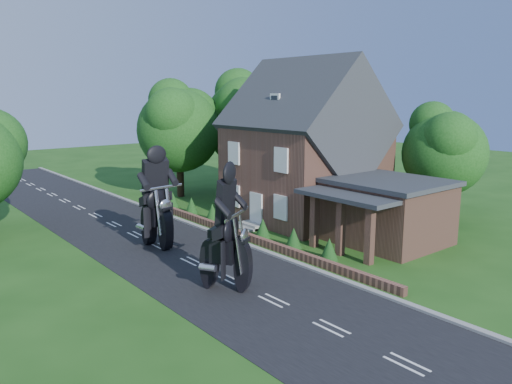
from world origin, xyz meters
TOP-DOWN VIEW (x-y plane):
  - ground at (0.00, 0.00)m, footprint 120.00×120.00m
  - road at (0.00, 0.00)m, footprint 7.00×80.00m
  - kerb at (3.65, 0.00)m, footprint 0.30×80.00m
  - garden_wall at (4.30, 5.00)m, footprint 0.30×22.00m
  - house at (10.49, 6.00)m, footprint 9.54×8.64m
  - annex at (9.87, -0.80)m, footprint 7.05×5.94m
  - tree_annex_side at (17.13, 0.10)m, footprint 5.64×5.20m
  - tree_house_right at (16.65, 8.62)m, footprint 6.51×6.00m
  - tree_behind_house at (14.18, 16.14)m, footprint 7.81×7.20m
  - tree_behind_left at (8.16, 17.13)m, footprint 6.94×6.40m
  - shrub_a at (5.30, -1.00)m, footprint 0.90×0.90m
  - shrub_b at (5.30, 1.50)m, footprint 0.90×0.90m
  - shrub_c at (5.30, 4.00)m, footprint 0.90×0.90m
  - shrub_d at (5.30, 9.00)m, footprint 0.90×0.90m
  - shrub_e at (5.30, 11.50)m, footprint 0.90×0.90m
  - shrub_f at (5.30, 14.00)m, footprint 0.90×0.90m
  - motorcycle_lead at (-0.73, -0.89)m, footprint 1.26×1.68m
  - motorcycle_follow at (-0.15, 6.06)m, footprint 0.65×1.77m

SIDE VIEW (x-z plane):
  - ground at x=0.00m, z-range 0.00..0.00m
  - road at x=0.00m, z-range 0.00..0.02m
  - kerb at x=3.65m, z-range 0.00..0.12m
  - garden_wall at x=4.30m, z-range 0.00..0.40m
  - shrub_a at x=5.30m, z-range 0.00..1.10m
  - shrub_b at x=5.30m, z-range 0.00..1.10m
  - shrub_c at x=5.30m, z-range 0.00..1.10m
  - shrub_d at x=5.30m, z-range 0.00..1.10m
  - shrub_e at x=5.30m, z-range 0.00..1.10m
  - shrub_f at x=5.30m, z-range 0.00..1.10m
  - motorcycle_lead at x=-0.73m, z-range 0.00..1.59m
  - motorcycle_follow at x=-0.15m, z-range 0.00..1.61m
  - annex at x=9.87m, z-range 0.05..3.49m
  - house at x=10.49m, z-range -0.78..9.46m
  - tree_annex_side at x=17.13m, z-range 0.95..8.43m
  - tree_house_right at x=16.65m, z-range 0.99..9.39m
  - tree_behind_left at x=8.16m, z-range 1.15..10.31m
  - tree_behind_house at x=14.18m, z-range 1.19..11.27m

